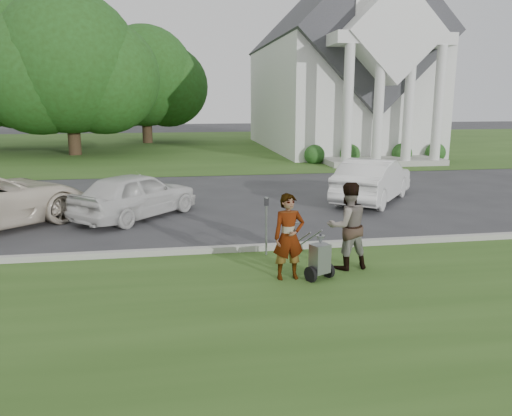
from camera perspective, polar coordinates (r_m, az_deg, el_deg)
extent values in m
plane|color=#333335|center=(10.96, 1.20, -5.75)|extent=(120.00, 120.00, 0.00)
cube|color=#2E4E1A|center=(8.23, 5.05, -12.14)|extent=(80.00, 7.00, 0.01)
cube|color=#2E4E1A|center=(37.45, -6.32, 7.11)|extent=(80.00, 30.00, 0.01)
cube|color=#9E9E93|center=(11.45, 0.70, -4.55)|extent=(80.00, 0.18, 0.15)
cube|color=white|center=(35.93, 8.65, 12.41)|extent=(9.00, 16.00, 7.00)
cube|color=#38383D|center=(36.11, 8.84, 17.97)|extent=(9.19, 17.00, 9.19)
cube|color=#9E9E93|center=(27.50, 14.26, 5.21)|extent=(6.20, 2.60, 0.30)
cylinder|color=white|center=(25.50, 10.45, 11.27)|extent=(0.50, 0.50, 6.00)
cylinder|color=white|center=(26.08, 13.83, 11.15)|extent=(0.50, 0.50, 6.00)
cylinder|color=white|center=(26.74, 17.05, 10.99)|extent=(0.50, 0.50, 6.00)
cylinder|color=white|center=(27.47, 20.10, 10.80)|extent=(0.50, 0.50, 6.00)
cube|color=white|center=(27.28, 15.15, 18.07)|extent=(6.20, 2.00, 0.60)
cube|color=white|center=(27.31, 15.19, 18.69)|extent=(5.09, 2.20, 5.09)
sphere|color=#1E4C19|center=(27.14, 6.70, 6.05)|extent=(1.10, 1.10, 1.10)
sphere|color=#1E4C19|center=(27.75, 10.70, 6.06)|extent=(1.10, 1.10, 1.10)
sphere|color=#1E4C19|center=(28.90, 16.33, 6.02)|extent=(1.10, 1.10, 1.10)
sphere|color=#1E4C19|center=(29.81, 19.83, 5.97)|extent=(1.10, 1.10, 1.10)
cylinder|color=#332316|center=(32.87, -20.13, 8.50)|extent=(0.76, 0.76, 3.20)
sphere|color=#224414|center=(32.88, -20.65, 15.30)|extent=(8.40, 8.40, 8.40)
sphere|color=#224414|center=(32.84, -17.10, 14.07)|extent=(6.89, 6.89, 6.89)
sphere|color=#224414|center=(32.91, -23.62, 13.96)|extent=(7.22, 7.22, 7.22)
sphere|color=#224414|center=(36.98, -25.76, 14.00)|extent=(7.54, 7.54, 7.54)
cylinder|color=#332316|center=(40.34, -12.35, 9.41)|extent=(0.76, 0.76, 3.00)
sphere|color=#224414|center=(40.33, -12.60, 14.50)|extent=(7.60, 7.60, 7.60)
sphere|color=#224414|center=(40.55, -10.04, 13.52)|extent=(6.23, 6.23, 6.23)
sphere|color=#224414|center=(40.12, -14.81, 13.59)|extent=(6.54, 6.54, 6.54)
cylinder|color=black|center=(9.58, 6.25, -7.58)|extent=(0.19, 0.31, 0.31)
cylinder|color=black|center=(9.86, 8.25, -7.04)|extent=(0.19, 0.31, 0.31)
cylinder|color=#2D2D33|center=(9.72, 7.26, -7.31)|extent=(0.48, 0.25, 0.04)
cube|color=gray|center=(9.63, 7.31, -5.74)|extent=(0.42, 0.39, 0.56)
cone|color=gray|center=(9.52, 7.37, -3.61)|extent=(0.23, 0.23, 0.16)
cylinder|color=#2D2D33|center=(9.50, 7.38, -3.14)|extent=(0.04, 0.04, 0.06)
cylinder|color=gray|center=(9.83, 4.84, -3.77)|extent=(0.34, 0.69, 0.54)
cylinder|color=gray|center=(10.00, 6.11, -3.51)|extent=(0.34, 0.69, 0.54)
cylinder|color=gray|center=(10.12, 4.18, -1.77)|extent=(0.31, 0.16, 0.03)
imported|color=#999999|center=(9.51, 3.76, -3.38)|extent=(0.63, 0.44, 1.66)
imported|color=#999999|center=(10.22, 10.39, -2.10)|extent=(0.95, 0.79, 1.78)
cylinder|color=gray|center=(10.99, 1.19, -2.59)|extent=(0.04, 0.04, 1.14)
cube|color=#2D2D33|center=(10.84, 1.20, 0.73)|extent=(0.10, 0.07, 0.17)
cylinder|color=gray|center=(10.83, 1.20, 1.17)|extent=(0.09, 0.09, 0.03)
imported|color=silver|center=(14.89, -13.56, 1.48)|extent=(3.85, 4.06, 1.36)
imported|color=white|center=(17.27, 13.21, 3.12)|extent=(3.94, 4.42, 1.46)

